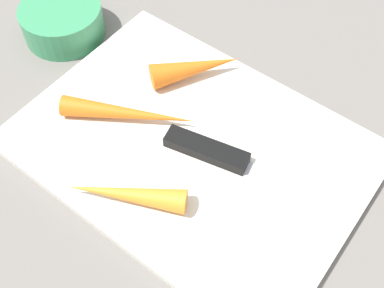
% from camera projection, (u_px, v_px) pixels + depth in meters
% --- Properties ---
extents(ground_plane, '(1.40, 1.40, 0.00)m').
position_uv_depth(ground_plane, '(192.00, 150.00, 0.52)').
color(ground_plane, slate).
extents(cutting_board, '(0.36, 0.26, 0.01)m').
position_uv_depth(cutting_board, '(192.00, 147.00, 0.51)').
color(cutting_board, silver).
rests_on(cutting_board, ground_plane).
extents(knife, '(0.20, 0.06, 0.01)m').
position_uv_depth(knife, '(217.00, 156.00, 0.49)').
color(knife, '#B7B7BC').
rests_on(knife, cutting_board).
extents(carrot_longest, '(0.14, 0.09, 0.02)m').
position_uv_depth(carrot_longest, '(129.00, 113.00, 0.51)').
color(carrot_longest, orange).
rests_on(carrot_longest, cutting_board).
extents(carrot_shortest, '(0.09, 0.10, 0.03)m').
position_uv_depth(carrot_shortest, '(196.00, 68.00, 0.55)').
color(carrot_shortest, orange).
rests_on(carrot_shortest, cutting_board).
extents(carrot_medium, '(0.12, 0.08, 0.02)m').
position_uv_depth(carrot_medium, '(126.00, 194.00, 0.46)').
color(carrot_medium, orange).
rests_on(carrot_medium, cutting_board).
extents(small_bowl, '(0.10, 0.10, 0.04)m').
position_uv_depth(small_bowl, '(63.00, 21.00, 0.60)').
color(small_bowl, '#388C59').
rests_on(small_bowl, ground_plane).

